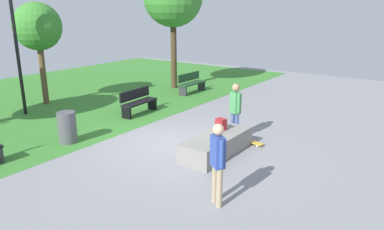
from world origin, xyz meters
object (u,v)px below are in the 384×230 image
(concrete_ledge, at_px, (217,145))
(lamp_post, at_px, (15,34))
(trash_bin, at_px, (67,127))
(skateboard_by_ledge, at_px, (251,142))
(backpack_on_ledge, at_px, (221,124))
(skater_watching, at_px, (235,108))
(tree_broad_elm, at_px, (38,27))
(skater_performing_trick, at_px, (218,159))
(park_bench_center_lawn, at_px, (138,101))
(park_bench_far_right, at_px, (191,82))

(concrete_ledge, distance_m, lamp_post, 8.32)
(trash_bin, bearing_deg, skateboard_by_ledge, -55.51)
(backpack_on_ledge, relative_size, skater_watching, 0.19)
(tree_broad_elm, height_order, lamp_post, lamp_post)
(skateboard_by_ledge, bearing_deg, lamp_post, 104.40)
(backpack_on_ledge, bearing_deg, trash_bin, -135.48)
(backpack_on_ledge, xyz_separation_m, skater_watching, (0.78, -0.00, 0.31))
(skateboard_by_ledge, xyz_separation_m, tree_broad_elm, (-0.76, 8.99, 3.01))
(skater_watching, distance_m, lamp_post, 8.21)
(skater_performing_trick, distance_m, park_bench_center_lawn, 7.01)
(skater_performing_trick, bearing_deg, skateboard_by_ledge, 16.00)
(skateboard_by_ledge, distance_m, tree_broad_elm, 9.51)
(park_bench_far_right, relative_size, tree_broad_elm, 0.40)
(skater_performing_trick, relative_size, tree_broad_elm, 0.42)
(backpack_on_ledge, bearing_deg, concrete_ledge, -57.45)
(skateboard_by_ledge, xyz_separation_m, park_bench_center_lawn, (0.38, 4.85, 0.42))
(skateboard_by_ledge, height_order, tree_broad_elm, tree_broad_elm)
(concrete_ledge, bearing_deg, trash_bin, 114.20)
(backpack_on_ledge, bearing_deg, lamp_post, -155.95)
(concrete_ledge, bearing_deg, backpack_on_ledge, 18.44)
(park_bench_far_right, bearing_deg, skater_watching, -132.64)
(park_bench_far_right, bearing_deg, skateboard_by_ledge, -129.59)
(skater_performing_trick, xyz_separation_m, trash_bin, (0.43, 5.40, -0.53))
(concrete_ledge, distance_m, skateboard_by_ledge, 1.31)
(skater_watching, xyz_separation_m, lamp_post, (-2.13, 7.69, 1.92))
(backpack_on_ledge, height_order, trash_bin, trash_bin)
(concrete_ledge, xyz_separation_m, lamp_post, (-0.89, 7.84, 2.65))
(trash_bin, bearing_deg, concrete_ledge, -65.80)
(concrete_ledge, bearing_deg, skater_performing_trick, -147.94)
(backpack_on_ledge, xyz_separation_m, park_bench_center_lawn, (1.15, 4.29, -0.22))
(tree_broad_elm, bearing_deg, park_bench_center_lawn, -74.56)
(skater_performing_trick, height_order, skateboard_by_ledge, skater_performing_trick)
(concrete_ledge, distance_m, tree_broad_elm, 9.04)
(tree_broad_elm, relative_size, lamp_post, 0.83)
(skater_performing_trick, distance_m, tree_broad_elm, 10.54)
(concrete_ledge, bearing_deg, skater_watching, 6.91)
(skater_performing_trick, relative_size, lamp_post, 0.35)
(skater_watching, xyz_separation_m, park_bench_far_right, (4.37, 4.74, -0.52))
(skateboard_by_ledge, height_order, park_bench_far_right, park_bench_far_right)
(backpack_on_ledge, height_order, skateboard_by_ledge, backpack_on_ledge)
(backpack_on_ledge, relative_size, lamp_post, 0.07)
(concrete_ledge, xyz_separation_m, skateboard_by_ledge, (1.23, -0.41, -0.20))
(park_bench_far_right, height_order, park_bench_center_lawn, same)
(park_bench_center_lawn, relative_size, tree_broad_elm, 0.40)
(park_bench_far_right, bearing_deg, backpack_on_ledge, -137.38)
(trash_bin, bearing_deg, backpack_on_ledge, -59.58)
(skater_watching, height_order, park_bench_far_right, skater_watching)
(park_bench_far_right, relative_size, lamp_post, 0.33)
(lamp_post, distance_m, trash_bin, 4.65)
(skateboard_by_ledge, xyz_separation_m, park_bench_far_right, (4.38, 5.30, 0.42))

